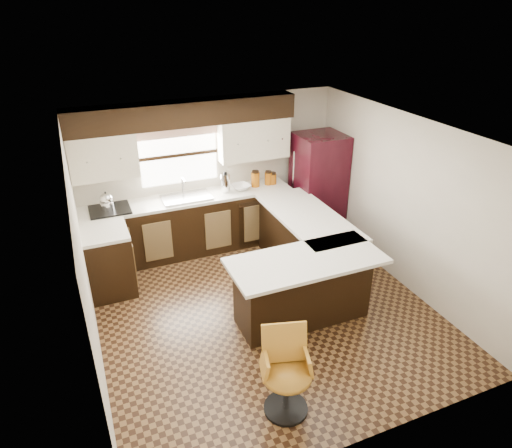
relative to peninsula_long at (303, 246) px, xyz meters
name	(u,v)px	position (x,y,z in m)	size (l,w,h in m)	color
floor	(264,309)	(-0.90, -0.62, -0.45)	(4.40, 4.40, 0.00)	#49301A
ceiling	(266,133)	(-0.90, -0.62, 1.95)	(4.40, 4.40, 0.00)	silver
wall_back	(210,172)	(-0.90, 1.58, 0.75)	(4.40, 4.40, 0.00)	beige
wall_front	(372,344)	(-0.90, -2.83, 0.75)	(4.40, 4.40, 0.00)	beige
wall_left	(84,265)	(-3.00, -0.62, 0.75)	(4.40, 4.40, 0.00)	beige
wall_right	(404,203)	(1.20, -0.62, 0.75)	(4.40, 4.40, 0.00)	beige
base_cab_back	(191,226)	(-1.35, 1.28, 0.00)	(3.30, 0.60, 0.90)	black
base_cab_left	(109,262)	(-2.70, 0.62, 0.00)	(0.60, 0.70, 0.90)	black
counter_back	(189,199)	(-1.35, 1.28, 0.47)	(3.30, 0.60, 0.04)	silver
counter_left	(104,232)	(-2.70, 0.62, 0.47)	(0.60, 0.70, 0.04)	silver
soffit	(185,113)	(-1.30, 1.40, 1.77)	(3.40, 0.35, 0.36)	black
upper_cab_left	(103,156)	(-2.52, 1.40, 1.27)	(0.94, 0.35, 0.64)	beige
upper_cab_right	(253,139)	(-0.22, 1.40, 1.27)	(1.14, 0.35, 0.64)	beige
window_pane	(179,155)	(-1.40, 1.56, 1.10)	(1.20, 0.02, 0.90)	white
valance	(177,131)	(-1.40, 1.52, 1.49)	(1.30, 0.06, 0.18)	#D19B93
sink	(186,197)	(-1.40, 1.25, 0.51)	(0.75, 0.45, 0.03)	#B2B2B7
dishwasher	(256,223)	(-0.35, 0.99, -0.02)	(0.58, 0.03, 0.78)	black
cooktop	(110,210)	(-2.55, 1.25, 0.51)	(0.58, 0.50, 0.03)	black
peninsula_long	(303,246)	(0.00, 0.00, 0.00)	(0.60, 1.95, 0.90)	black
peninsula_return	(303,289)	(-0.53, -0.97, 0.00)	(1.65, 0.60, 0.90)	black
counter_pen_long	(308,216)	(0.05, 0.00, 0.47)	(0.84, 1.95, 0.04)	silver
counter_pen_return	(306,261)	(-0.55, -1.06, 0.47)	(1.89, 0.84, 0.04)	silver
refrigerator	(318,186)	(0.80, 1.03, 0.44)	(0.76, 0.73, 1.77)	black
bar_chair	(287,375)	(-1.35, -2.22, 0.01)	(0.49, 0.49, 0.92)	#B97D25
kettle	(107,201)	(-2.57, 1.26, 0.66)	(0.20, 0.20, 0.27)	silver
percolator	(225,183)	(-0.75, 1.28, 0.64)	(0.15, 0.15, 0.30)	silver
mixing_bowl	(241,187)	(-0.49, 1.27, 0.53)	(0.30, 0.30, 0.07)	white
canister_large	(255,179)	(-0.23, 1.30, 0.62)	(0.14, 0.14, 0.24)	#9C500A
canister_med	(268,179)	(0.00, 1.30, 0.60)	(0.12, 0.12, 0.20)	#9C500A
canister_small	(272,179)	(0.08, 1.30, 0.58)	(0.14, 0.14, 0.17)	#9C500A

